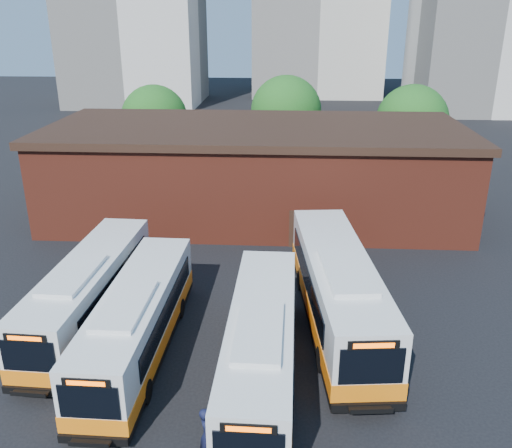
# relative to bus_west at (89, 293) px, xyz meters

# --- Properties ---
(ground) EXTENTS (220.00, 220.00, 0.00)m
(ground) POSITION_rel_bus_west_xyz_m (6.80, -4.67, -1.46)
(ground) COLOR black
(bus_west) EXTENTS (2.90, 11.87, 3.21)m
(bus_west) POSITION_rel_bus_west_xyz_m (0.00, 0.00, 0.00)
(bus_west) COLOR silver
(bus_west) RESTS_ON ground
(bus_midwest) EXTENTS (2.62, 11.65, 3.16)m
(bus_midwest) POSITION_rel_bus_west_xyz_m (2.92, -2.37, -0.02)
(bus_midwest) COLOR silver
(bus_midwest) RESTS_ON ground
(bus_mideast) EXTENTS (2.64, 11.93, 3.24)m
(bus_mideast) POSITION_rel_bus_west_xyz_m (8.16, -4.03, 0.01)
(bus_mideast) COLOR silver
(bus_mideast) RESTS_ON ground
(bus_east) EXTENTS (4.00, 13.35, 3.59)m
(bus_east) POSITION_rel_bus_west_xyz_m (11.42, 0.44, 0.17)
(bus_east) COLOR silver
(bus_east) RESTS_ON ground
(transit_worker) EXTENTS (0.54, 0.76, 1.98)m
(transit_worker) POSITION_rel_bus_west_xyz_m (6.63, -8.12, -0.47)
(transit_worker) COLOR black
(transit_worker) RESTS_ON ground
(depot_building) EXTENTS (28.60, 12.60, 6.40)m
(depot_building) POSITION_rel_bus_west_xyz_m (6.80, 15.33, 1.80)
(depot_building) COLOR maroon
(depot_building) RESTS_ON ground
(tree_west) EXTENTS (6.00, 6.00, 7.65)m
(tree_west) POSITION_rel_bus_west_xyz_m (-3.20, 27.33, 3.19)
(tree_west) COLOR #382314
(tree_west) RESTS_ON ground
(tree_mid) EXTENTS (6.56, 6.56, 8.36)m
(tree_mid) POSITION_rel_bus_west_xyz_m (8.80, 29.33, 3.62)
(tree_mid) COLOR #382314
(tree_mid) RESTS_ON ground
(tree_east) EXTENTS (6.24, 6.24, 7.96)m
(tree_east) POSITION_rel_bus_west_xyz_m (19.80, 26.33, 3.37)
(tree_east) COLOR #382314
(tree_east) RESTS_ON ground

